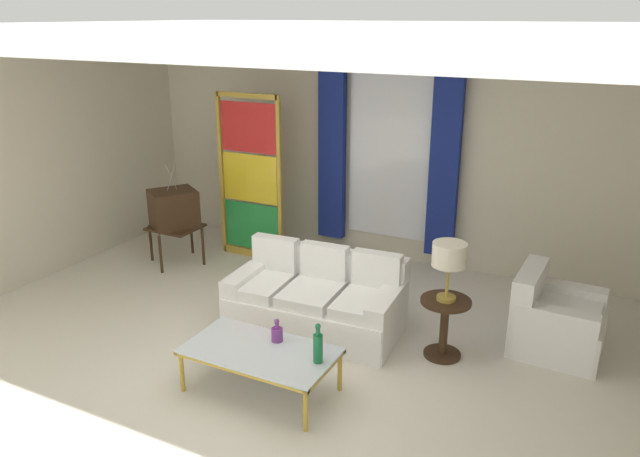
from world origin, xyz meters
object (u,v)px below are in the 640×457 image
object	(u,v)px
bottle_crystal_tall	(318,346)
round_side_table	(444,323)
stained_glass_divider	(250,181)
vintage_tv	(174,210)
armchair_white	(553,322)
table_lamp_brass	(449,257)
bottle_blue_decanter	(277,333)
coffee_table	(260,353)
couch_white_long	(318,300)
peacock_figurine	(268,257)

from	to	relation	value
bottle_crystal_tall	round_side_table	distance (m)	1.45
bottle_crystal_tall	stained_glass_divider	distance (m)	3.54
vintage_tv	stained_glass_divider	distance (m)	1.06
stained_glass_divider	round_side_table	size ratio (longest dim) A/B	3.70
armchair_white	table_lamp_brass	bearing A→B (deg)	-145.88
bottle_crystal_tall	round_side_table	xyz separation A→B (m)	(0.72, 1.25, -0.20)
bottle_blue_decanter	armchair_white	world-z (taller)	armchair_white
bottle_crystal_tall	vintage_tv	bearing A→B (deg)	147.62
coffee_table	bottle_blue_decanter	distance (m)	0.23
coffee_table	armchair_white	xyz separation A→B (m)	(2.16, 1.91, -0.09)
bottle_blue_decanter	stained_glass_divider	size ratio (longest dim) A/B	0.10
coffee_table	vintage_tv	size ratio (longest dim) A/B	0.97
couch_white_long	peacock_figurine	world-z (taller)	couch_white_long
bottle_blue_decanter	round_side_table	xyz separation A→B (m)	(1.19, 1.10, -0.13)
peacock_figurine	armchair_white	bearing A→B (deg)	-5.88
couch_white_long	peacock_figurine	xyz separation A→B (m)	(-1.22, 0.98, -0.08)
couch_white_long	bottle_crystal_tall	world-z (taller)	couch_white_long
bottle_crystal_tall	vintage_tv	distance (m)	3.69
table_lamp_brass	bottle_blue_decanter	bearing A→B (deg)	-137.32
coffee_table	stained_glass_divider	distance (m)	3.28
coffee_table	vintage_tv	world-z (taller)	vintage_tv
armchair_white	peacock_figurine	size ratio (longest dim) A/B	1.41
coffee_table	stained_glass_divider	xyz separation A→B (m)	(-1.80, 2.66, 0.68)
coffee_table	table_lamp_brass	size ratio (longest dim) A/B	2.29
coffee_table	peacock_figurine	xyz separation A→B (m)	(-1.32, 2.27, -0.16)
stained_glass_divider	peacock_figurine	size ratio (longest dim) A/B	3.67
bottle_crystal_tall	stained_glass_divider	world-z (taller)	stained_glass_divider
peacock_figurine	bottle_blue_decanter	bearing A→B (deg)	-56.44
bottle_crystal_tall	vintage_tv	size ratio (longest dim) A/B	0.26
couch_white_long	vintage_tv	world-z (taller)	vintage_tv
stained_glass_divider	couch_white_long	bearing A→B (deg)	-38.88
bottle_crystal_tall	round_side_table	size ratio (longest dim) A/B	0.60
armchair_white	round_side_table	distance (m)	1.10
coffee_table	vintage_tv	xyz separation A→B (m)	(-2.57, 2.02, 0.35)
table_lamp_brass	couch_white_long	bearing A→B (deg)	-179.61
armchair_white	couch_white_long	bearing A→B (deg)	-164.52
bottle_blue_decanter	stained_glass_divider	world-z (taller)	stained_glass_divider
couch_white_long	bottle_blue_decanter	world-z (taller)	couch_white_long
round_side_table	couch_white_long	bearing A→B (deg)	-179.61
peacock_figurine	vintage_tv	bearing A→B (deg)	-168.57
bottle_blue_decanter	peacock_figurine	bearing A→B (deg)	123.56
coffee_table	armchair_white	world-z (taller)	armchair_white
round_side_table	table_lamp_brass	bearing A→B (deg)	0.00
stained_glass_divider	round_side_table	distance (m)	3.42
vintage_tv	peacock_figurine	size ratio (longest dim) A/B	2.24
stained_glass_divider	peacock_figurine	distance (m)	1.04
couch_white_long	table_lamp_brass	xyz separation A→B (m)	(1.35, 0.01, 0.72)
armchair_white	table_lamp_brass	size ratio (longest dim) A/B	1.49
vintage_tv	table_lamp_brass	bearing A→B (deg)	-10.69
coffee_table	peacock_figurine	bearing A→B (deg)	120.19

